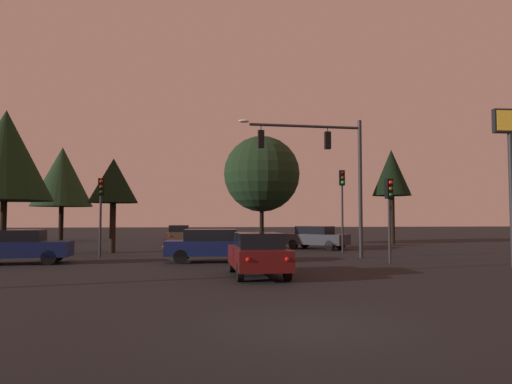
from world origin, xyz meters
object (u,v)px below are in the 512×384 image
(traffic_light_corner_left, at_px, (389,203))
(car_crossing_left, at_px, (213,245))
(tree_right_cluster, at_px, (113,181))
(tree_lot_edge, at_px, (62,177))
(car_far_lane, at_px, (316,237))
(traffic_light_median, at_px, (342,195))
(car_crossing_right, at_px, (16,246))
(car_nearside_lane, at_px, (258,253))
(traffic_light_corner_right, at_px, (101,201))
(traffic_signal_mast_arm, at_px, (327,160))
(car_parked_lot, at_px, (179,234))
(store_sign_illuminated, at_px, (510,151))
(tree_left_far, at_px, (5,155))
(tree_center_horizon, at_px, (262,174))
(tree_behind_sign, at_px, (391,173))

(traffic_light_corner_left, xyz_separation_m, car_crossing_left, (-7.88, 1.82, -1.93))
(tree_right_cluster, bearing_deg, car_crossing_left, -51.37)
(tree_lot_edge, bearing_deg, car_far_lane, -35.53)
(car_crossing_left, bearing_deg, tree_lot_edge, 118.70)
(traffic_light_median, distance_m, car_crossing_right, 17.40)
(car_nearside_lane, distance_m, car_crossing_right, 11.64)
(car_far_lane, bearing_deg, traffic_light_corner_right, -159.20)
(traffic_signal_mast_arm, relative_size, car_parked_lot, 1.57)
(traffic_signal_mast_arm, height_order, store_sign_illuminated, traffic_signal_mast_arm)
(traffic_signal_mast_arm, xyz_separation_m, tree_left_far, (-17.22, 4.52, 0.53))
(traffic_light_median, bearing_deg, car_far_lane, 98.56)
(traffic_light_corner_left, distance_m, car_crossing_left, 8.31)
(store_sign_illuminated, bearing_deg, traffic_light_corner_left, 147.13)
(tree_lot_edge, bearing_deg, tree_right_cluster, -66.48)
(traffic_light_corner_left, xyz_separation_m, traffic_light_corner_right, (-13.57, 5.40, 0.21))
(traffic_light_corner_left, xyz_separation_m, car_far_lane, (-0.55, 10.35, -1.93))
(traffic_light_median, bearing_deg, tree_center_horizon, 108.93)
(car_far_lane, relative_size, tree_right_cluster, 0.73)
(tree_left_far, height_order, tree_lot_edge, tree_lot_edge)
(traffic_signal_mast_arm, height_order, tree_lot_edge, tree_lot_edge)
(traffic_light_corner_left, height_order, car_crossing_left, traffic_light_corner_left)
(car_crossing_left, relative_size, tree_center_horizon, 0.54)
(store_sign_illuminated, height_order, tree_center_horizon, tree_center_horizon)
(car_crossing_left, bearing_deg, store_sign_illuminated, -20.50)
(store_sign_illuminated, height_order, tree_left_far, tree_left_far)
(car_crossing_right, relative_size, tree_behind_sign, 0.61)
(traffic_light_corner_right, distance_m, car_crossing_left, 7.06)
(traffic_light_corner_right, height_order, traffic_light_median, traffic_light_median)
(store_sign_illuminated, bearing_deg, tree_left_far, 155.98)
(car_parked_lot, bearing_deg, car_far_lane, -38.25)
(car_parked_lot, xyz_separation_m, tree_center_horizon, (6.36, -1.29, 4.73))
(car_parked_lot, height_order, store_sign_illuminated, store_sign_illuminated)
(car_crossing_right, bearing_deg, tree_lot_edge, 99.31)
(store_sign_illuminated, height_order, tree_right_cluster, store_sign_illuminated)
(tree_left_far, bearing_deg, traffic_signal_mast_arm, -14.70)
(car_nearside_lane, bearing_deg, tree_lot_edge, 115.66)
(store_sign_illuminated, relative_size, tree_center_horizon, 0.77)
(tree_center_horizon, height_order, tree_right_cluster, tree_center_horizon)
(tree_lot_edge, bearing_deg, store_sign_illuminated, -48.01)
(car_nearside_lane, height_order, store_sign_illuminated, store_sign_illuminated)
(tree_left_far, bearing_deg, tree_center_horizon, 28.20)
(tree_behind_sign, bearing_deg, store_sign_illuminated, -99.50)
(tree_right_cluster, bearing_deg, traffic_light_corner_right, -92.11)
(traffic_light_corner_right, distance_m, car_crossing_right, 4.96)
(car_parked_lot, bearing_deg, traffic_light_corner_right, -107.91)
(traffic_light_median, relative_size, store_sign_illuminated, 0.75)
(traffic_light_corner_right, height_order, car_crossing_left, traffic_light_corner_right)
(tree_left_far, bearing_deg, car_parked_lot, 45.87)
(car_far_lane, relative_size, tree_center_horizon, 0.49)
(traffic_signal_mast_arm, relative_size, tree_behind_sign, 0.95)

